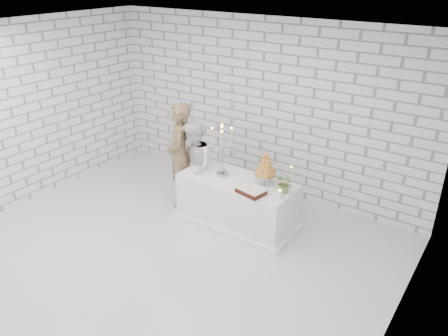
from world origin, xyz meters
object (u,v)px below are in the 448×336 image
cake_table (237,201)px  candelabra (222,151)px  groom (180,155)px  croquembouche (265,168)px  bride (194,166)px

cake_table → candelabra: candelabra is taller
cake_table → candelabra: bearing=-179.0°
groom → candelabra: (0.83, 0.02, 0.27)m
cake_table → croquembouche: size_ratio=3.55×
groom → candelabra: size_ratio=2.19×
bride → groom: bearing=-133.4°
cake_table → croquembouche: croquembouche is taller
cake_table → bride: size_ratio=1.20×
bride → candelabra: (0.56, -0.00, 0.40)m
cake_table → groom: groom is taller
bride → croquembouche: bride is taller
candelabra → croquembouche: size_ratio=1.60×
groom → bride: bearing=56.4°
bride → cake_table: bearing=43.4°
cake_table → groom: (-1.11, -0.02, 0.51)m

